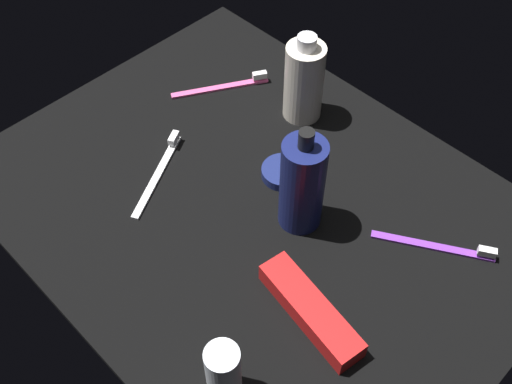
{
  "coord_description": "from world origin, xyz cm",
  "views": [
    {
      "loc": [
        42.0,
        -41.81,
        75.91
      ],
      "look_at": [
        0.0,
        0.0,
        3.0
      ],
      "focal_mm": 43.51,
      "sensor_mm": 36.0,
      "label": 1
    }
  ],
  "objects_px": {
    "bodywash_bottle": "(304,81)",
    "toothbrush_white": "(160,169)",
    "deodorant_stick": "(223,373)",
    "toothbrush_pink": "(226,85)",
    "toothbrush_purple": "(441,246)",
    "toothpaste_box_red": "(310,310)",
    "cream_tin_left": "(283,172)",
    "lotion_bottle": "(302,184)"
  },
  "relations": [
    {
      "from": "deodorant_stick",
      "to": "toothpaste_box_red",
      "type": "relative_size",
      "value": 0.58
    },
    {
      "from": "bodywash_bottle",
      "to": "cream_tin_left",
      "type": "height_order",
      "value": "bodywash_bottle"
    },
    {
      "from": "toothbrush_purple",
      "to": "toothbrush_pink",
      "type": "relative_size",
      "value": 0.99
    },
    {
      "from": "lotion_bottle",
      "to": "cream_tin_left",
      "type": "bearing_deg",
      "value": 149.89
    },
    {
      "from": "toothbrush_white",
      "to": "toothbrush_purple",
      "type": "height_order",
      "value": "same"
    },
    {
      "from": "bodywash_bottle",
      "to": "toothbrush_purple",
      "type": "relative_size",
      "value": 1.01
    },
    {
      "from": "bodywash_bottle",
      "to": "deodorant_stick",
      "type": "bearing_deg",
      "value": -58.27
    },
    {
      "from": "toothbrush_purple",
      "to": "deodorant_stick",
      "type": "bearing_deg",
      "value": -100.41
    },
    {
      "from": "lotion_bottle",
      "to": "toothbrush_pink",
      "type": "distance_m",
      "value": 0.33
    },
    {
      "from": "toothbrush_purple",
      "to": "toothbrush_white",
      "type": "bearing_deg",
      "value": -154.3
    },
    {
      "from": "toothpaste_box_red",
      "to": "cream_tin_left",
      "type": "bearing_deg",
      "value": 151.25
    },
    {
      "from": "bodywash_bottle",
      "to": "cream_tin_left",
      "type": "bearing_deg",
      "value": -59.14
    },
    {
      "from": "lotion_bottle",
      "to": "cream_tin_left",
      "type": "distance_m",
      "value": 0.12
    },
    {
      "from": "toothbrush_white",
      "to": "toothpaste_box_red",
      "type": "distance_m",
      "value": 0.35
    },
    {
      "from": "toothbrush_white",
      "to": "cream_tin_left",
      "type": "height_order",
      "value": "toothbrush_white"
    },
    {
      "from": "toothbrush_white",
      "to": "toothbrush_pink",
      "type": "relative_size",
      "value": 1.01
    },
    {
      "from": "lotion_bottle",
      "to": "deodorant_stick",
      "type": "bearing_deg",
      "value": -66.21
    },
    {
      "from": "toothbrush_purple",
      "to": "toothpaste_box_red",
      "type": "bearing_deg",
      "value": -105.88
    },
    {
      "from": "deodorant_stick",
      "to": "toothbrush_white",
      "type": "distance_m",
      "value": 0.38
    },
    {
      "from": "toothbrush_white",
      "to": "toothbrush_pink",
      "type": "height_order",
      "value": "same"
    },
    {
      "from": "toothbrush_purple",
      "to": "cream_tin_left",
      "type": "bearing_deg",
      "value": -166.9
    },
    {
      "from": "toothbrush_purple",
      "to": "cream_tin_left",
      "type": "distance_m",
      "value": 0.27
    },
    {
      "from": "toothbrush_purple",
      "to": "lotion_bottle",
      "type": "bearing_deg",
      "value": -150.17
    },
    {
      "from": "lotion_bottle",
      "to": "deodorant_stick",
      "type": "height_order",
      "value": "lotion_bottle"
    },
    {
      "from": "bodywash_bottle",
      "to": "toothbrush_pink",
      "type": "distance_m",
      "value": 0.16
    },
    {
      "from": "toothbrush_white",
      "to": "toothbrush_purple",
      "type": "xyz_separation_m",
      "value": [
        0.41,
        0.2,
        0.0
      ]
    },
    {
      "from": "lotion_bottle",
      "to": "deodorant_stick",
      "type": "xyz_separation_m",
      "value": [
        0.12,
        -0.26,
        -0.03
      ]
    },
    {
      "from": "toothbrush_white",
      "to": "cream_tin_left",
      "type": "distance_m",
      "value": 0.2
    },
    {
      "from": "deodorant_stick",
      "to": "toothbrush_pink",
      "type": "relative_size",
      "value": 0.63
    },
    {
      "from": "deodorant_stick",
      "to": "cream_tin_left",
      "type": "xyz_separation_m",
      "value": [
        -0.19,
        0.31,
        -0.04
      ]
    },
    {
      "from": "bodywash_bottle",
      "to": "toothbrush_white",
      "type": "xyz_separation_m",
      "value": [
        -0.07,
        -0.26,
        -0.07
      ]
    },
    {
      "from": "bodywash_bottle",
      "to": "toothpaste_box_red",
      "type": "bearing_deg",
      "value": -45.93
    },
    {
      "from": "bodywash_bottle",
      "to": "toothbrush_purple",
      "type": "height_order",
      "value": "bodywash_bottle"
    },
    {
      "from": "toothbrush_white",
      "to": "toothpaste_box_red",
      "type": "bearing_deg",
      "value": -3.52
    },
    {
      "from": "bodywash_bottle",
      "to": "toothbrush_white",
      "type": "distance_m",
      "value": 0.28
    },
    {
      "from": "toothbrush_pink",
      "to": "toothbrush_purple",
      "type": "bearing_deg",
      "value": -2.31
    },
    {
      "from": "deodorant_stick",
      "to": "toothbrush_pink",
      "type": "bearing_deg",
      "value": 136.75
    },
    {
      "from": "toothbrush_white",
      "to": "bodywash_bottle",
      "type": "bearing_deg",
      "value": 75.28
    },
    {
      "from": "deodorant_stick",
      "to": "cream_tin_left",
      "type": "distance_m",
      "value": 0.37
    },
    {
      "from": "deodorant_stick",
      "to": "toothpaste_box_red",
      "type": "bearing_deg",
      "value": 87.75
    },
    {
      "from": "toothbrush_white",
      "to": "toothpaste_box_red",
      "type": "xyz_separation_m",
      "value": [
        0.35,
        -0.02,
        0.01
      ]
    },
    {
      "from": "toothbrush_white",
      "to": "deodorant_stick",
      "type": "bearing_deg",
      "value": -26.98
    }
  ]
}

